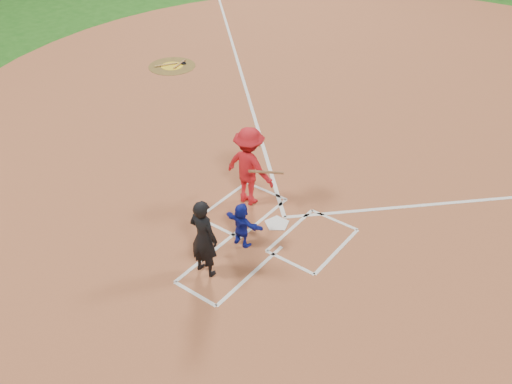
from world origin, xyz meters
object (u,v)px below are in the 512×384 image
Objects in this scene: home_plate at (277,223)px; umpire at (204,238)px; catcher at (242,225)px; on_deck_circle at (172,66)px; batter_at_plate at (249,166)px.

home_plate is 0.34× the size of umpire.
home_plate is at bearing -100.73° from catcher.
on_deck_circle is 0.86× the size of batter_at_plate.
home_plate reaches higher than on_deck_circle.
umpire is at bearing 83.04° from home_plate.
home_plate is 0.35× the size of on_deck_circle.
batter_at_plate is at bearing -33.92° from on_deck_circle.
catcher is (8.15, -6.29, 0.52)m from on_deck_circle.
on_deck_circle is 0.96× the size of umpire.
catcher is 1.68m from batter_at_plate.
home_plate is at bearing -17.88° from batter_at_plate.
home_plate is 9.87m from on_deck_circle.
home_plate is at bearing -32.14° from on_deck_circle.
on_deck_circle is (-8.36, 5.25, -0.00)m from home_plate.
batter_at_plate reaches higher than catcher.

